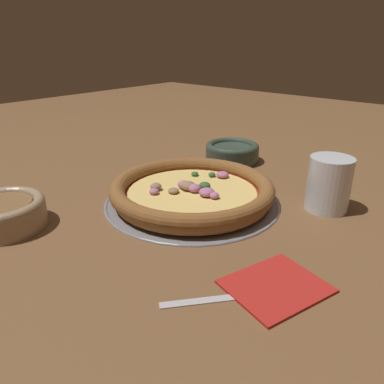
{
  "coord_description": "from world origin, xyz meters",
  "views": [
    {
      "loc": [
        -0.53,
        -0.46,
        0.32
      ],
      "look_at": [
        0.0,
        0.0,
        0.02
      ],
      "focal_mm": 35.0,
      "sensor_mm": 36.0,
      "label": 1
    }
  ],
  "objects_px": {
    "napkin": "(276,285)",
    "bowl_far": "(3,212)",
    "fork": "(234,297)",
    "pizza_tray": "(192,200)",
    "bowl_near": "(232,152)",
    "drinking_cup": "(329,184)",
    "pizza": "(192,190)"
  },
  "relations": [
    {
      "from": "pizza_tray",
      "to": "fork",
      "type": "bearing_deg",
      "value": -128.93
    },
    {
      "from": "napkin",
      "to": "fork",
      "type": "xyz_separation_m",
      "value": [
        -0.06,
        0.03,
        -0.0
      ]
    },
    {
      "from": "bowl_near",
      "to": "bowl_far",
      "type": "xyz_separation_m",
      "value": [
        -0.58,
        0.09,
        0.0
      ]
    },
    {
      "from": "pizza",
      "to": "napkin",
      "type": "bearing_deg",
      "value": -117.13
    },
    {
      "from": "pizza",
      "to": "fork",
      "type": "relative_size",
      "value": 2.3
    },
    {
      "from": "fork",
      "to": "pizza_tray",
      "type": "bearing_deg",
      "value": 90.07
    },
    {
      "from": "bowl_far",
      "to": "napkin",
      "type": "height_order",
      "value": "bowl_far"
    },
    {
      "from": "bowl_near",
      "to": "fork",
      "type": "relative_size",
      "value": 0.99
    },
    {
      "from": "bowl_far",
      "to": "fork",
      "type": "relative_size",
      "value": 0.99
    },
    {
      "from": "drinking_cup",
      "to": "napkin",
      "type": "distance_m",
      "value": 0.3
    },
    {
      "from": "drinking_cup",
      "to": "napkin",
      "type": "height_order",
      "value": "drinking_cup"
    },
    {
      "from": "pizza_tray",
      "to": "bowl_near",
      "type": "relative_size",
      "value": 2.51
    },
    {
      "from": "drinking_cup",
      "to": "fork",
      "type": "relative_size",
      "value": 0.73
    },
    {
      "from": "bowl_near",
      "to": "napkin",
      "type": "xyz_separation_m",
      "value": [
        -0.42,
        -0.37,
        -0.02
      ]
    },
    {
      "from": "bowl_near",
      "to": "napkin",
      "type": "relative_size",
      "value": 0.93
    },
    {
      "from": "pizza",
      "to": "bowl_near",
      "type": "bearing_deg",
      "value": 18.98
    },
    {
      "from": "bowl_far",
      "to": "napkin",
      "type": "relative_size",
      "value": 0.93
    },
    {
      "from": "napkin",
      "to": "pizza_tray",
      "type": "bearing_deg",
      "value": 62.9
    },
    {
      "from": "pizza_tray",
      "to": "bowl_near",
      "type": "height_order",
      "value": "bowl_near"
    },
    {
      "from": "napkin",
      "to": "bowl_far",
      "type": "bearing_deg",
      "value": 109.65
    },
    {
      "from": "pizza_tray",
      "to": "bowl_near",
      "type": "bearing_deg",
      "value": 18.98
    },
    {
      "from": "pizza",
      "to": "drinking_cup",
      "type": "relative_size",
      "value": 3.15
    },
    {
      "from": "bowl_far",
      "to": "fork",
      "type": "distance_m",
      "value": 0.44
    },
    {
      "from": "napkin",
      "to": "fork",
      "type": "relative_size",
      "value": 1.06
    },
    {
      "from": "pizza",
      "to": "fork",
      "type": "xyz_separation_m",
      "value": [
        -0.2,
        -0.24,
        -0.03
      ]
    },
    {
      "from": "pizza",
      "to": "drinking_cup",
      "type": "height_order",
      "value": "drinking_cup"
    },
    {
      "from": "pizza",
      "to": "pizza_tray",
      "type": "bearing_deg",
      "value": -157.66
    },
    {
      "from": "bowl_near",
      "to": "fork",
      "type": "xyz_separation_m",
      "value": [
        -0.47,
        -0.34,
        -0.02
      ]
    },
    {
      "from": "pizza_tray",
      "to": "bowl_near",
      "type": "xyz_separation_m",
      "value": [
        0.28,
        0.1,
        0.02
      ]
    },
    {
      "from": "pizza_tray",
      "to": "bowl_far",
      "type": "xyz_separation_m",
      "value": [
        -0.3,
        0.18,
        0.03
      ]
    },
    {
      "from": "drinking_cup",
      "to": "fork",
      "type": "distance_m",
      "value": 0.35
    },
    {
      "from": "bowl_near",
      "to": "napkin",
      "type": "height_order",
      "value": "bowl_near"
    }
  ]
}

